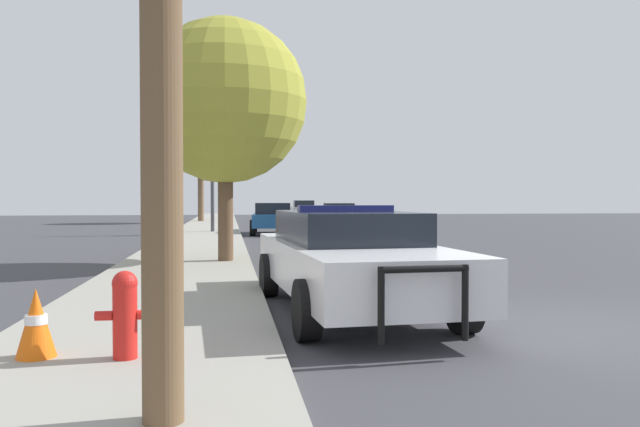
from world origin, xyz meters
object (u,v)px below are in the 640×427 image
object	(u,v)px
police_car	(350,257)
car_background_oncoming	(339,215)
traffic_cone	(36,323)
fire_hydrant	(125,312)
tree_sidewalk_near	(225,102)
traffic_light	(240,147)
car_background_distant	(303,209)
car_background_midblock	(273,218)
tree_sidewalk_far	(201,148)

from	to	relation	value
police_car	car_background_oncoming	bearing A→B (deg)	-103.53
traffic_cone	fire_hydrant	bearing A→B (deg)	-11.30
tree_sidewalk_near	police_car	bearing A→B (deg)	-74.29
fire_hydrant	police_car	bearing A→B (deg)	46.28
traffic_cone	traffic_light	bearing A→B (deg)	84.05
car_background_distant	traffic_cone	xyz separation A→B (m)	(-7.44, -41.20, -0.32)
car_background_distant	traffic_cone	world-z (taller)	car_background_distant
police_car	car_background_distant	world-z (taller)	police_car
police_car	tree_sidewalk_near	bearing A→B (deg)	-78.01
traffic_light	car_background_midblock	distance (m)	3.45
car_background_distant	car_background_midblock	world-z (taller)	car_background_distant
fire_hydrant	traffic_cone	distance (m)	0.84
traffic_light	tree_sidewalk_near	distance (m)	13.26
fire_hydrant	car_background_distant	size ratio (longest dim) A/B	0.17
car_background_oncoming	fire_hydrant	bearing A→B (deg)	80.73
tree_sidewalk_near	traffic_cone	size ratio (longest dim) A/B	8.89
tree_sidewalk_near	tree_sidewalk_far	world-z (taller)	tree_sidewalk_far
car_background_oncoming	traffic_cone	bearing A→B (deg)	79.04
fire_hydrant	tree_sidewalk_far	world-z (taller)	tree_sidewalk_far
tree_sidewalk_far	traffic_cone	xyz separation A→B (m)	(0.00, -35.44, -4.44)
police_car	tree_sidewalk_near	xyz separation A→B (m)	(-1.75, 6.23, 3.10)
tree_sidewalk_near	traffic_cone	world-z (taller)	tree_sidewalk_near
traffic_light	traffic_cone	size ratio (longest dim) A/B	8.41
car_background_oncoming	traffic_cone	distance (m)	28.16
tree_sidewalk_far	traffic_cone	bearing A→B (deg)	-89.99
car_background_oncoming	car_background_distant	xyz separation A→B (m)	(-0.25, 14.11, 0.04)
car_background_midblock	traffic_cone	bearing A→B (deg)	-95.70
car_background_midblock	car_background_distant	bearing A→B (deg)	83.20
police_car	tree_sidewalk_far	bearing A→B (deg)	-87.73
car_background_oncoming	traffic_cone	size ratio (longest dim) A/B	7.16
fire_hydrant	car_background_oncoming	bearing A→B (deg)	75.86
tree_sidewalk_near	traffic_light	bearing A→B (deg)	87.39
fire_hydrant	tree_sidewalk_near	distance (m)	9.60
police_car	fire_hydrant	world-z (taller)	police_car
car_background_oncoming	tree_sidewalk_far	xyz separation A→B (m)	(-7.69, 8.34, 4.17)
fire_hydrant	traffic_cone	size ratio (longest dim) A/B	1.26
fire_hydrant	car_background_distant	xyz separation A→B (m)	(6.62, 41.36, 0.21)
fire_hydrant	car_background_midblock	size ratio (longest dim) A/B	0.19
car_background_distant	traffic_cone	distance (m)	41.87
fire_hydrant	car_background_distant	distance (m)	41.89
police_car	car_background_midblock	distance (m)	19.21
police_car	tree_sidewalk_near	size ratio (longest dim) A/B	0.97
tree_sidewalk_far	police_car	bearing A→B (deg)	-84.00
tree_sidewalk_far	car_background_oncoming	bearing A→B (deg)	-47.33
tree_sidewalk_near	tree_sidewalk_far	bearing A→B (deg)	93.65
fire_hydrant	car_background_midblock	xyz separation A→B (m)	(2.91, 21.95, 0.19)
car_background_midblock	traffic_cone	size ratio (longest dim) A/B	6.73
police_car	tree_sidewalk_far	xyz separation A→B (m)	(-3.45, 32.85, 4.13)
traffic_light	tree_sidewalk_near	xyz separation A→B (m)	(-0.60, -13.25, -0.01)
car_background_midblock	tree_sidewalk_far	distance (m)	14.74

